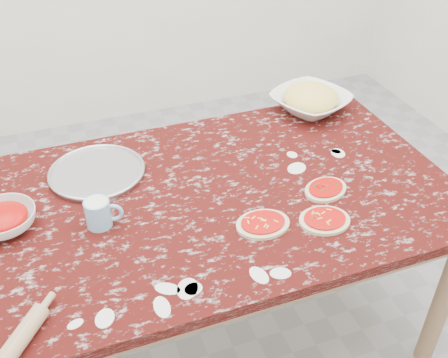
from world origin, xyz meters
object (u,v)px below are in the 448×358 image
(worktable, at_px, (224,209))
(pizza_tray, at_px, (97,173))
(rolling_pin, at_px, (15,346))
(flour_mug, at_px, (99,213))
(cheese_bowl, at_px, (310,102))
(sauce_bowl, at_px, (4,220))

(worktable, height_order, pizza_tray, pizza_tray)
(rolling_pin, bearing_deg, flour_mug, 55.83)
(rolling_pin, bearing_deg, cheese_bowl, 34.03)
(worktable, relative_size, pizza_tray, 4.70)
(cheese_bowl, relative_size, flour_mug, 2.63)
(rolling_pin, bearing_deg, sauce_bowl, 91.27)
(flour_mug, height_order, rolling_pin, flour_mug)
(worktable, distance_m, flour_mug, 0.45)
(worktable, distance_m, cheese_bowl, 0.70)
(pizza_tray, distance_m, sauce_bowl, 0.38)
(cheese_bowl, relative_size, rolling_pin, 1.33)
(worktable, height_order, cheese_bowl, cheese_bowl)
(worktable, bearing_deg, rolling_pin, -148.23)
(sauce_bowl, height_order, flour_mug, flour_mug)
(rolling_pin, bearing_deg, pizza_tray, 65.94)
(flour_mug, bearing_deg, pizza_tray, 83.53)
(pizza_tray, bearing_deg, worktable, -32.17)
(worktable, xyz_separation_m, pizza_tray, (-0.40, 0.25, 0.09))
(worktable, bearing_deg, sauce_bowl, 175.47)
(pizza_tray, distance_m, flour_mug, 0.29)
(flour_mug, distance_m, rolling_pin, 0.49)
(pizza_tray, bearing_deg, rolling_pin, -114.06)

